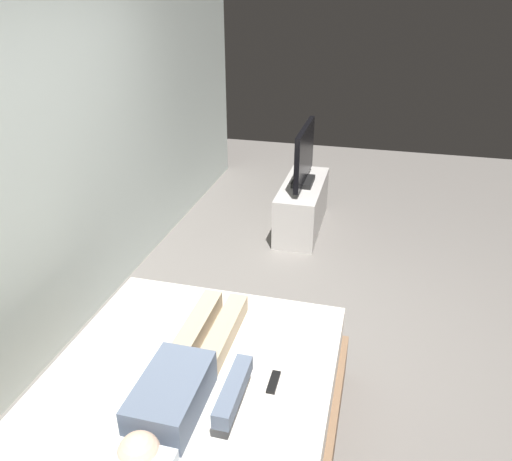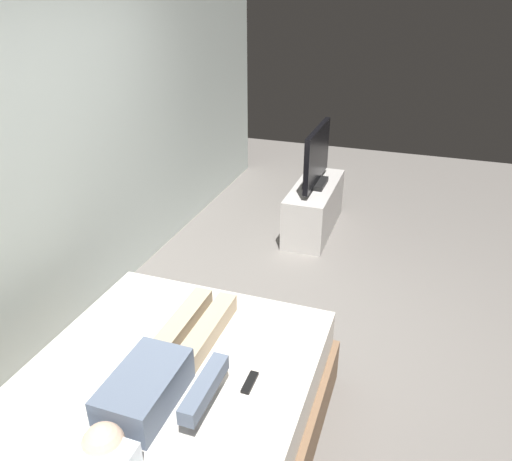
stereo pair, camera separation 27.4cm
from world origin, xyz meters
The scene contains 7 objects.
ground_plane centered at (0.00, 0.00, 0.00)m, with size 10.00×10.00×0.00m, color slate.
back_wall centered at (0.40, 1.72, 1.40)m, with size 6.40×0.10×2.80m, color silver.
bed centered at (-1.05, 0.46, 0.26)m, with size 1.90×1.52×0.54m.
person centered at (-1.02, 0.43, 0.62)m, with size 1.26×0.46×0.18m.
remote centered at (-0.87, 0.03, 0.55)m, with size 0.15×0.04×0.02m, color black.
tv_stand centered at (1.99, 0.36, 0.25)m, with size 1.10×0.40×0.50m, color #B7B2AD.
tv centered at (1.99, 0.36, 0.78)m, with size 0.88×0.20×0.59m.
Camera 1 is at (-2.70, -0.35, 2.33)m, focal length 34.80 mm.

